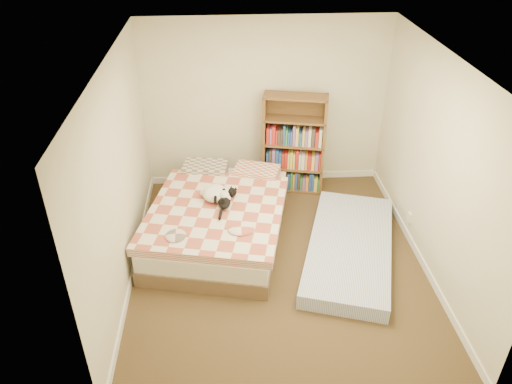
{
  "coord_description": "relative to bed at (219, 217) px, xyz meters",
  "views": [
    {
      "loc": [
        -0.59,
        -4.72,
        3.97
      ],
      "look_at": [
        -0.25,
        0.3,
        0.83
      ],
      "focal_mm": 35.0,
      "sensor_mm": 36.0,
      "label": 1
    }
  ],
  "objects": [
    {
      "name": "bed",
      "position": [
        0.0,
        0.0,
        0.0
      ],
      "size": [
        1.99,
        2.49,
        0.59
      ],
      "rotation": [
        0.0,
        0.0,
        -0.21
      ],
      "color": "brown",
      "rests_on": "room"
    },
    {
      "name": "room",
      "position": [
        0.71,
        -0.61,
        0.93
      ],
      "size": [
        3.51,
        4.01,
        2.51
      ],
      "color": "#48361F",
      "rests_on": "ground"
    },
    {
      "name": "floor_mattress",
      "position": [
        1.61,
        -0.53,
        -0.17
      ],
      "size": [
        1.59,
        2.38,
        0.2
      ],
      "primitive_type": "cube",
      "rotation": [
        0.0,
        0.0,
        -0.3
      ],
      "color": "#788DC9",
      "rests_on": "room"
    },
    {
      "name": "white_dog",
      "position": [
        -0.03,
        0.03,
        0.35
      ],
      "size": [
        0.37,
        0.4,
        0.17
      ],
      "rotation": [
        0.0,
        0.0,
        0.12
      ],
      "color": "white",
      "rests_on": "bed"
    },
    {
      "name": "black_cat",
      "position": [
        0.08,
        -0.06,
        0.32
      ],
      "size": [
        0.33,
        0.62,
        0.14
      ],
      "rotation": [
        0.0,
        0.0,
        -0.56
      ],
      "color": "black",
      "rests_on": "bed"
    },
    {
      "name": "bookshelf",
      "position": [
        1.1,
        1.13,
        0.28
      ],
      "size": [
        0.96,
        0.48,
        1.49
      ],
      "rotation": [
        0.0,
        0.0,
        -0.21
      ],
      "color": "brown",
      "rests_on": "room"
    }
  ]
}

